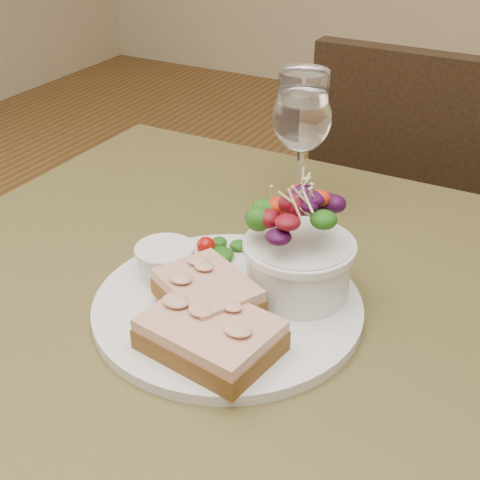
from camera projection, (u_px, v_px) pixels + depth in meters
The scene contains 9 objects.
cafe_table at pixel (223, 373), 0.77m from camera, with size 0.80×0.80×0.75m.
chair_far at pixel (422, 314), 1.46m from camera, with size 0.43×0.43×0.90m.
dinner_plate at pixel (228, 306), 0.71m from camera, with size 0.28×0.28×0.01m, color silver.
sandwich_front at pixel (210, 335), 0.63m from camera, with size 0.13×0.11×0.03m.
sandwich_back at pixel (207, 292), 0.68m from camera, with size 0.13×0.11×0.03m.
ramekin at pixel (165, 260), 0.74m from camera, with size 0.06×0.06×0.04m.
salad_bowl at pixel (300, 244), 0.69m from camera, with size 0.11×0.11×0.13m.
garnish at pixel (216, 248), 0.78m from camera, with size 0.05×0.04×0.02m.
wine_glass at pixel (302, 122), 0.85m from camera, with size 0.08×0.08×0.18m.
Camera 1 is at (0.30, -0.51, 1.17)m, focal length 50.00 mm.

